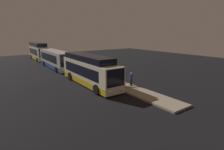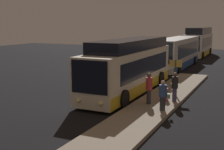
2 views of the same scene
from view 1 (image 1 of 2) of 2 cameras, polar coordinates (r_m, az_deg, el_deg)
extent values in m
plane|color=black|center=(21.04, -5.80, -3.90)|extent=(80.00, 80.00, 0.00)
cube|color=gray|center=(22.47, 0.50, -2.44)|extent=(20.00, 2.47, 0.19)
cube|color=beige|center=(21.84, -7.36, 0.96)|extent=(11.01, 2.41, 2.76)
cube|color=gold|center=(22.08, -7.28, -1.65)|extent=(10.95, 2.43, 0.70)
cube|color=black|center=(22.01, -7.73, 1.93)|extent=(9.03, 2.44, 1.22)
cube|color=black|center=(17.18, 1.29, -0.99)|extent=(0.06, 2.12, 1.77)
sphere|color=#F9E58C|center=(17.93, 3.02, -4.82)|extent=(0.24, 0.24, 0.24)
sphere|color=#F9E58C|center=(17.18, -0.49, -5.63)|extent=(0.24, 0.24, 0.24)
cylinder|color=black|center=(19.64, 1.01, -3.48)|extent=(1.06, 0.30, 1.06)
cylinder|color=black|center=(18.38, -5.10, -4.74)|extent=(1.06, 0.30, 1.06)
cylinder|color=black|center=(25.57, -8.50, 0.37)|extent=(1.06, 0.30, 1.06)
cylinder|color=black|center=(24.61, -13.52, -0.36)|extent=(1.06, 0.30, 1.06)
cube|color=black|center=(21.92, -8.04, 5.61)|extent=(9.36, 2.22, 0.72)
cube|color=#B2ADA8|center=(33.93, -17.97, 5.01)|extent=(11.67, 2.45, 2.98)
cube|color=#23478C|center=(34.11, -17.84, 3.12)|extent=(11.61, 2.47, 0.70)
cube|color=black|center=(34.16, -18.17, 5.66)|extent=(9.57, 2.48, 1.31)
cube|color=black|center=(28.39, -14.44, 4.60)|extent=(0.06, 2.15, 1.91)
sphere|color=#F9E58C|center=(28.86, -13.01, 1.84)|extent=(0.24, 0.24, 0.24)
sphere|color=#F9E58C|center=(28.40, -15.52, 1.51)|extent=(0.24, 0.24, 0.24)
cylinder|color=black|center=(30.83, -13.41, 2.26)|extent=(0.92, 0.30, 0.92)
cylinder|color=black|center=(30.03, -17.73, 1.69)|extent=(0.92, 0.30, 0.92)
cylinder|color=black|center=(37.88, -17.74, 4.02)|extent=(0.92, 0.30, 0.92)
cylinder|color=black|center=(37.24, -21.33, 3.59)|extent=(0.92, 0.30, 0.92)
cube|color=silver|center=(46.21, -22.81, 6.72)|extent=(10.11, 2.40, 2.99)
cube|color=gold|center=(46.34, -22.69, 5.32)|extent=(10.06, 2.42, 0.70)
cube|color=black|center=(46.42, -22.93, 7.18)|extent=(8.29, 2.43, 1.31)
cube|color=black|center=(41.25, -21.28, 6.77)|extent=(0.06, 2.11, 1.91)
sphere|color=#F9E58C|center=(41.57, -20.22, 4.84)|extent=(0.24, 0.24, 0.24)
sphere|color=#F9E58C|center=(41.25, -21.99, 4.63)|extent=(0.24, 0.24, 0.24)
cylinder|color=black|center=(43.31, -20.11, 4.99)|extent=(0.97, 0.30, 0.97)
cylinder|color=black|center=(42.76, -23.21, 4.62)|extent=(0.97, 0.30, 0.97)
cylinder|color=black|center=(49.64, -22.15, 5.80)|extent=(0.97, 0.30, 0.97)
cylinder|color=black|center=(49.16, -24.87, 5.48)|extent=(0.97, 0.30, 0.97)
cube|color=black|center=(46.45, -23.15, 9.13)|extent=(8.59, 2.21, 0.89)
cylinder|color=#4C476B|center=(22.56, 2.88, -1.11)|extent=(0.34, 0.34, 0.78)
cylinder|color=#262628|center=(22.38, 2.90, 0.70)|extent=(0.48, 0.48, 0.68)
sphere|color=brown|center=(22.28, 2.92, 1.87)|extent=(0.26, 0.26, 0.26)
cylinder|color=#2D2D33|center=(20.92, 6.26, -2.42)|extent=(0.36, 0.36, 0.73)
cylinder|color=#334C8C|center=(20.75, 6.31, -0.61)|extent=(0.52, 0.52, 0.63)
sphere|color=tan|center=(20.65, 6.34, 0.56)|extent=(0.24, 0.24, 0.24)
cube|color=#598C59|center=(21.07, 6.74, -1.15)|extent=(0.31, 0.21, 0.24)
cylinder|color=#2D2D33|center=(20.92, 2.42, -2.22)|extent=(0.28, 0.28, 0.81)
cylinder|color=#BF3333|center=(20.73, 2.44, -0.20)|extent=(0.40, 0.40, 0.71)
sphere|color=brown|center=(20.62, 2.45, 1.12)|extent=(0.27, 0.27, 0.27)
cube|color=maroon|center=(22.19, 1.95, -1.40)|extent=(0.38, 0.26, 0.74)
cylinder|color=black|center=(22.07, 1.96, -0.17)|extent=(0.02, 0.02, 0.24)
cylinder|color=#4C4C51|center=(23.60, -0.79, 1.39)|extent=(0.10, 0.10, 2.25)
cube|color=#E5C64C|center=(23.44, -0.79, 3.45)|extent=(0.04, 0.82, 0.43)
camera|label=2|loc=(17.90, 56.39, 2.78)|focal=50.00mm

